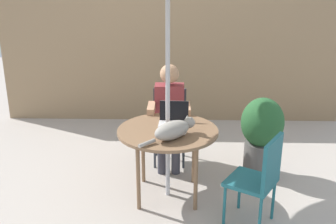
{
  "coord_description": "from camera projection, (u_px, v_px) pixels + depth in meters",
  "views": [
    {
      "loc": [
        0.1,
        -3.74,
        2.23
      ],
      "look_at": [
        0.0,
        0.1,
        0.89
      ],
      "focal_mm": 43.33,
      "sensor_mm": 36.0,
      "label": 1
    }
  ],
  "objects": [
    {
      "name": "chair_occupied",
      "position": [
        170.0,
        120.0,
        4.92
      ],
      "size": [
        0.4,
        0.4,
        0.88
      ],
      "color": "#33383F",
      "rests_on": "ground"
    },
    {
      "name": "laptop",
      "position": [
        174.0,
        117.0,
        4.19
      ],
      "size": [
        0.31,
        0.27,
        0.21
      ],
      "color": "silver",
      "rests_on": "patio_table"
    },
    {
      "name": "patio_table",
      "position": [
        168.0,
        135.0,
        4.05
      ],
      "size": [
        1.01,
        1.01,
        0.74
      ],
      "color": "brown",
      "rests_on": "ground"
    },
    {
      "name": "person_seated",
      "position": [
        169.0,
        111.0,
        4.71
      ],
      "size": [
        0.48,
        0.48,
        1.22
      ],
      "color": "maroon",
      "rests_on": "ground"
    },
    {
      "name": "ground_plane",
      "position": [
        168.0,
        194.0,
        4.27
      ],
      "size": [
        14.0,
        14.0,
        0.0
      ],
      "primitive_type": "plane",
      "color": "#ADA399"
    },
    {
      "name": "fence_back",
      "position": [
        172.0,
        61.0,
        6.14
      ],
      "size": [
        5.15,
        0.08,
        1.85
      ],
      "primitive_type": "cube",
      "color": "#937756",
      "rests_on": "ground"
    },
    {
      "name": "cat",
      "position": [
        174.0,
        130.0,
        3.8
      ],
      "size": [
        0.52,
        0.46,
        0.17
      ],
      "color": "gray",
      "rests_on": "patio_table"
    },
    {
      "name": "chair_empty",
      "position": [
        260.0,
        175.0,
        3.59
      ],
      "size": [
        0.55,
        0.55,
        0.88
      ],
      "color": "#1E606B",
      "rests_on": "ground"
    },
    {
      "name": "potted_plant_near_fence",
      "position": [
        262.0,
        133.0,
        4.54
      ],
      "size": [
        0.48,
        0.48,
        0.92
      ],
      "color": "#595654",
      "rests_on": "ground"
    }
  ]
}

